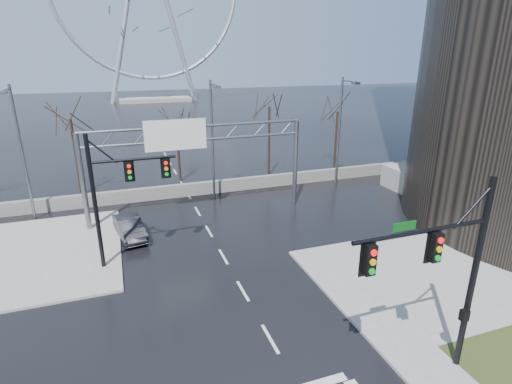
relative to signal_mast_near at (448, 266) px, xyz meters
name	(u,v)px	position (x,y,z in m)	size (l,w,h in m)	color
ground	(270,339)	(-5.14, 4.04, -4.87)	(260.00, 260.00, 0.00)	black
sidewalk_right_ext	(422,275)	(4.86, 6.04, -4.80)	(12.00, 10.00, 0.15)	gray
sidewalk_far	(36,255)	(-16.14, 16.04, -4.80)	(10.00, 12.00, 0.15)	gray
barrier_wall	(188,190)	(-5.14, 24.04, -4.32)	(52.00, 0.50, 1.10)	slate
signal_mast_near	(448,266)	(0.00, 0.00, 0.00)	(5.52, 0.41, 8.00)	black
signal_mast_far	(115,189)	(-11.01, 13.00, -0.04)	(4.72, 0.41, 8.00)	black
sign_gantry	(192,151)	(-5.52, 19.00, 0.31)	(16.36, 0.40, 7.60)	slate
streetlight_left	(20,144)	(-17.14, 22.20, 1.01)	(0.50, 2.55, 10.00)	slate
streetlight_mid	(213,132)	(-3.14, 22.20, 1.01)	(0.50, 2.55, 10.00)	slate
streetlight_right	(342,124)	(8.86, 22.20, 1.01)	(0.50, 2.55, 10.00)	slate
tree_left	(72,128)	(-14.14, 27.54, 1.10)	(3.75, 3.75, 7.50)	black
tree_center	(177,129)	(-5.14, 28.54, 0.30)	(3.25, 3.25, 6.50)	black
tree_right	(269,115)	(3.86, 27.54, 1.34)	(3.90, 3.90, 7.80)	black
tree_far_right	(337,118)	(11.86, 28.04, 0.54)	(3.40, 3.40, 6.80)	black
car	(130,227)	(-10.44, 16.90, -4.16)	(1.52, 4.35, 1.43)	black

